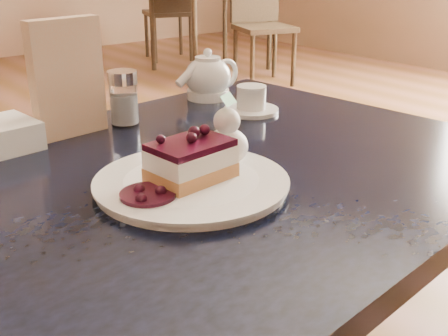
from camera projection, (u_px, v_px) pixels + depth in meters
main_table at (172, 223)px, 0.82m from camera, size 1.14×0.82×0.68m
dessert_plate at (191, 183)px, 0.76m from camera, size 0.26×0.26×0.01m
cheesecake_slice at (191, 161)px, 0.75m from camera, size 0.11×0.09×0.05m
whipped_cream at (227, 146)px, 0.81m from camera, size 0.06×0.06×0.05m
berry_sauce at (148, 195)px, 0.71m from camera, size 0.07×0.07×0.01m
tea_set at (216, 83)px, 1.17m from camera, size 0.15×0.24×0.10m
menu_card at (67, 78)px, 0.94m from camera, size 0.13×0.04×0.20m
sugar_shaker at (124, 97)px, 1.01m from camera, size 0.05×0.05×0.10m
bg_table_far_right at (211, 62)px, 4.73m from camera, size 1.11×1.67×1.11m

